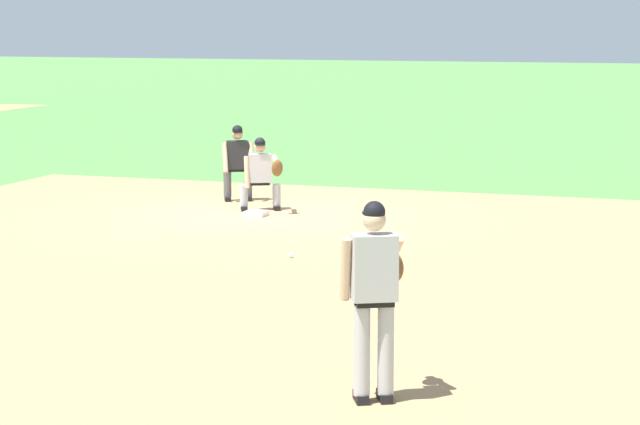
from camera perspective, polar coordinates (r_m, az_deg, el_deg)
The scene contains 7 objects.
ground_plane at distance 22.12m, azimuth -2.95°, elevation -0.17°, with size 160.00×160.00×0.00m, color #518942.
infield_dirt_patch at distance 16.75m, azimuth -1.11°, elevation -3.07°, with size 18.00×18.00×0.01m, color tan.
first_base_bag at distance 22.12m, azimuth -2.95°, elevation -0.05°, with size 0.38×0.38×0.09m, color white.
baseball at distance 18.24m, azimuth -1.35°, elevation -1.98°, with size 0.07×0.07×0.07m, color white.
pitcher at distance 11.27m, azimuth 2.53°, elevation -3.49°, with size 0.83×0.59×1.86m.
first_baseman at distance 22.61m, azimuth -2.69°, elevation 1.91°, with size 0.83×1.00×1.34m.
umpire at distance 23.89m, azimuth -3.78°, elevation 2.41°, with size 0.61×0.67×1.46m.
Camera 1 is at (-20.34, -7.99, 3.47)m, focal length 70.00 mm.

